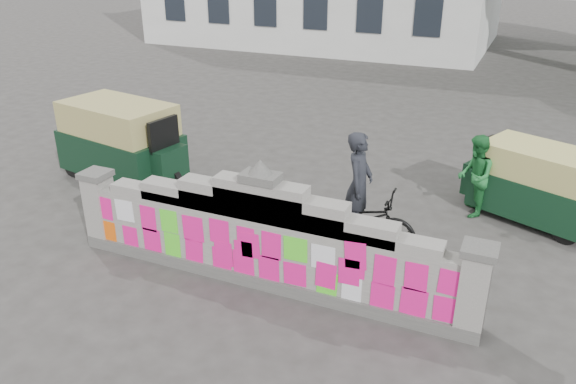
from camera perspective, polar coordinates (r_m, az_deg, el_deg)
name	(u,v)px	position (r m, az deg, el deg)	size (l,w,h in m)	color
ground	(263,282)	(8.68, -2.58, -9.16)	(100.00, 100.00, 0.00)	#383533
parapet_wall	(262,240)	(8.29, -2.70, -4.85)	(6.48, 0.44, 2.01)	#4C4C49
cyclist_bike	(357,219)	(9.43, 7.01, -2.72)	(0.70, 2.01, 1.05)	black
cyclist_rider	(358,199)	(9.27, 7.13, -0.70)	(0.65, 0.43, 1.79)	#21232A
pedestrian	(475,176)	(10.96, 18.47, 1.56)	(0.76, 0.59, 1.56)	#217936
rickshaw_left	(123,140)	(12.51, -16.43, 5.05)	(3.11, 1.85, 1.67)	black
rickshaw_right	(534,182)	(11.21, 23.76, 0.91)	(2.59, 1.92, 1.40)	#11341E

